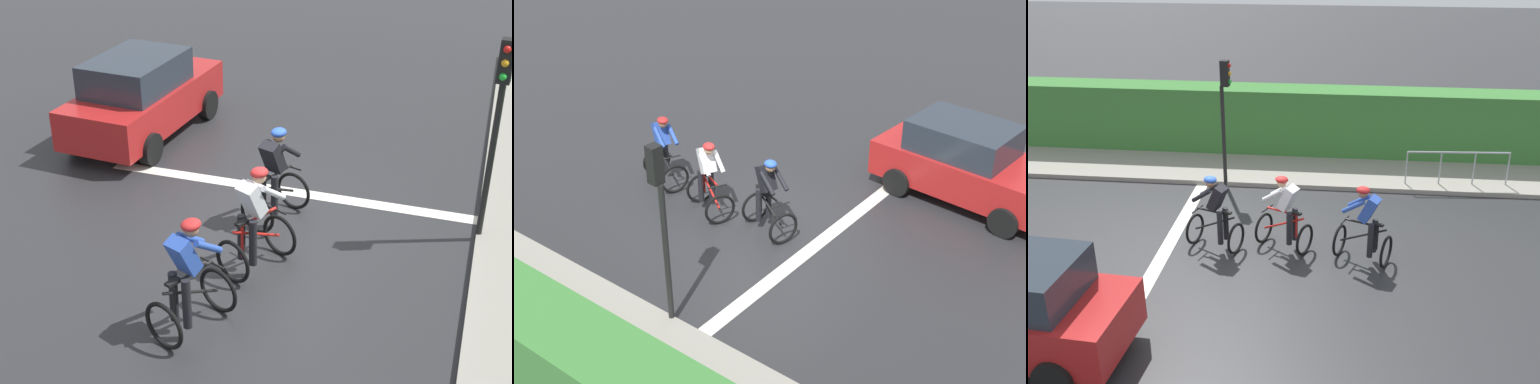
# 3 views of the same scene
# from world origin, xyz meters

# --- Properties ---
(ground_plane) EXTENTS (80.00, 80.00, 0.00)m
(ground_plane) POSITION_xyz_m (0.00, 0.00, 0.00)
(ground_plane) COLOR #28282B
(road_marking_stop_line) EXTENTS (7.00, 0.30, 0.01)m
(road_marking_stop_line) POSITION_xyz_m (0.00, -1.18, 0.00)
(road_marking_stop_line) COLOR silver
(road_marking_stop_line) RESTS_ON ground
(cyclist_lead) EXTENTS (1.03, 1.26, 1.66)m
(cyclist_lead) POSITION_xyz_m (0.15, 3.03, 0.80)
(cyclist_lead) COLOR black
(cyclist_lead) RESTS_ON ground
(cyclist_second) EXTENTS (1.08, 1.27, 1.66)m
(cyclist_second) POSITION_xyz_m (-0.20, 1.37, 0.80)
(cyclist_second) COLOR black
(cyclist_second) RESTS_ON ground
(cyclist_mid) EXTENTS (1.00, 1.24, 1.66)m
(cyclist_mid) POSITION_xyz_m (-0.06, -0.09, 0.80)
(cyclist_mid) COLOR black
(cyclist_mid) RESTS_ON ground
(car_red) EXTENTS (2.11, 4.21, 1.76)m
(car_red) POSITION_xyz_m (3.62, -2.71, 0.87)
(car_red) COLOR #B21E1E
(car_red) RESTS_ON ground
(traffic_light_near_crossing) EXTENTS (0.22, 0.31, 3.34)m
(traffic_light_near_crossing) POSITION_xyz_m (-3.35, -0.49, 2.22)
(traffic_light_near_crossing) COLOR black
(traffic_light_near_crossing) RESTS_ON ground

